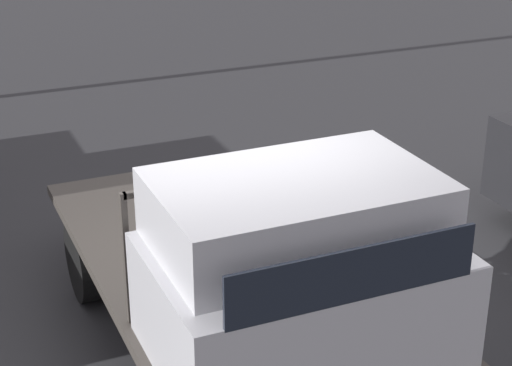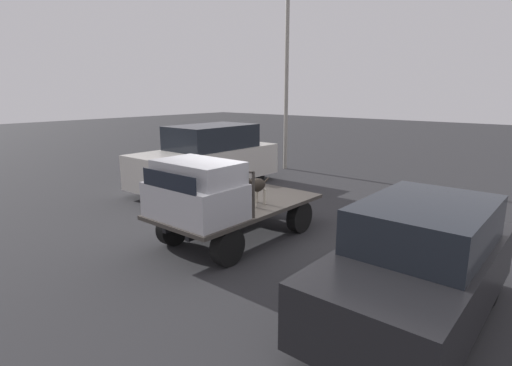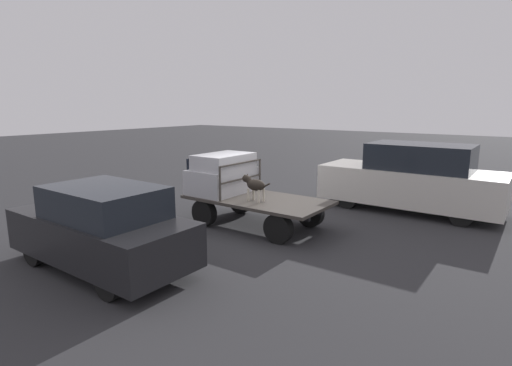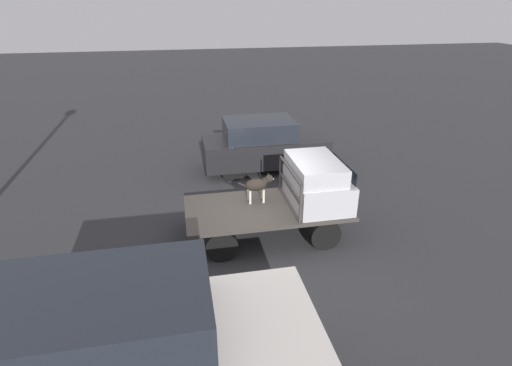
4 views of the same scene
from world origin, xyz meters
name	(u,v)px [view 3 (image 3 of 4)]	position (x,y,z in m)	size (l,w,h in m)	color
ground_plane	(257,226)	(0.00, 0.00, 0.00)	(80.00, 80.00, 0.00)	#2D2D30
flatbed_truck	(257,206)	(0.00, 0.00, 0.57)	(3.84, 1.92, 0.78)	black
truck_cab	(222,174)	(1.21, 0.00, 1.30)	(1.26, 1.80, 1.11)	#B7B7BC
truck_headboard	(241,174)	(0.54, 0.00, 1.38)	(0.04, 1.80, 0.92)	#3D3833
dog	(254,185)	(-0.14, 0.33, 1.21)	(0.90, 0.30, 0.70)	beige
parked_sedan	(102,228)	(0.81, 4.12, 0.85)	(4.08, 1.72, 1.70)	black
parked_pickup_far	(412,179)	(-2.91, -4.06, 1.02)	(5.26, 1.98, 2.09)	black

